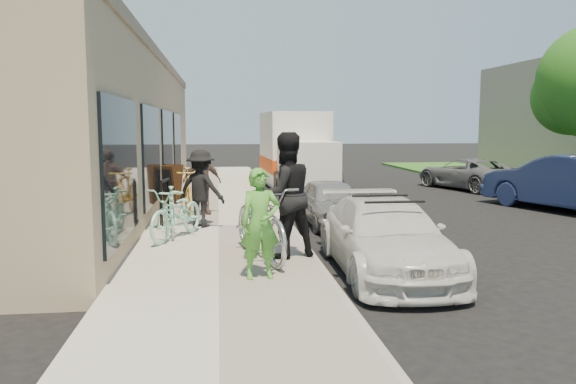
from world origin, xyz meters
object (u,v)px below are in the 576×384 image
bike_rack (165,197)px  sedan_white (385,237)px  sandwich_board (168,184)px  cruiser_bike_a (172,211)px  bystander_b (202,182)px  sedan_silver (331,202)px  bystander_a (201,189)px  man_standing (285,195)px  woman_rider (260,224)px  tandem_bike (261,222)px  moving_truck (296,154)px  cruiser_bike_c (188,191)px  cruiser_bike_b (177,213)px  far_car_gray (467,174)px  far_car_blue (567,183)px

bike_rack → sedan_white: 5.39m
bike_rack → sandwich_board: bearing=94.1°
cruiser_bike_a → bystander_b: 2.61m
sedan_silver → bystander_a: 3.03m
man_standing → cruiser_bike_a: man_standing is taller
cruiser_bike_a → man_standing: bearing=-51.8°
woman_rider → bystander_b: 5.94m
sedan_silver → tandem_bike: (-1.88, -3.65, 0.22)m
moving_truck → bystander_a: 9.24m
moving_truck → cruiser_bike_c: (-3.58, -6.91, -0.51)m
bystander_a → sedan_white: bearing=158.0°
cruiser_bike_a → sedan_silver: bearing=18.4°
sedan_white → cruiser_bike_b: (-3.33, 2.34, 0.07)m
man_standing → bystander_b: (-1.46, 4.62, -0.22)m
man_standing → cruiser_bike_a: bearing=-66.6°
man_standing → sandwich_board: bearing=-89.9°
sandwich_board → cruiser_bike_b: (0.61, -4.92, -0.05)m
far_car_gray → moving_truck: bearing=-29.5°
bike_rack → sedan_white: bearing=-46.7°
sedan_white → bystander_a: (-2.91, 3.53, 0.39)m
moving_truck → cruiser_bike_b: moving_truck is taller
far_car_blue → bystander_b: 9.58m
bike_rack → bystander_b: bystander_b is taller
sedan_white → cruiser_bike_a: size_ratio=2.55×
sedan_silver → far_car_blue: far_car_blue is taller
tandem_bike → man_standing: bearing=-7.8°
moving_truck → bystander_b: bearing=-117.4°
sedan_white → moving_truck: 12.21m
sedan_white → cruiser_bike_a: 4.40m
sandwich_board → cruiser_bike_c: bearing=-47.4°
sedan_silver → cruiser_bike_c: (-3.29, 1.05, 0.18)m
moving_truck → woman_rider: (-2.27, -12.80, -0.30)m
moving_truck → man_standing: 11.69m
sedan_white → man_standing: 1.71m
far_car_gray → tandem_bike: tandem_bike is taller
far_car_blue → man_standing: 9.48m
sandwich_board → man_standing: (2.45, -6.63, 0.47)m
far_car_blue → woman_rider: bearing=16.8°
bike_rack → bystander_b: (0.75, 1.33, 0.20)m
far_car_blue → woman_rider: 10.57m
far_car_gray → bystander_a: 11.80m
sandwich_board → bystander_b: (0.99, -2.01, 0.25)m
bike_rack → cruiser_bike_b: size_ratio=0.53×
far_car_blue → cruiser_bike_c: 9.92m
tandem_bike → cruiser_bike_a: size_ratio=1.46×
sedan_white → tandem_bike: size_ratio=1.75×
moving_truck → far_car_gray: 6.20m
cruiser_bike_c → bystander_b: bearing=-12.1°
sedan_white → moving_truck: bearing=89.9°
bike_rack → man_standing: 3.99m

